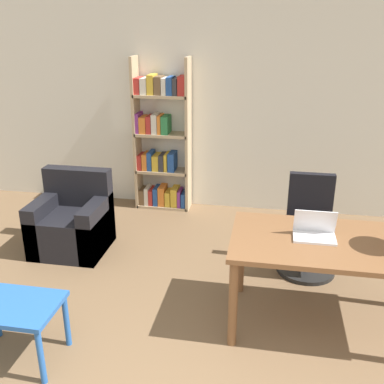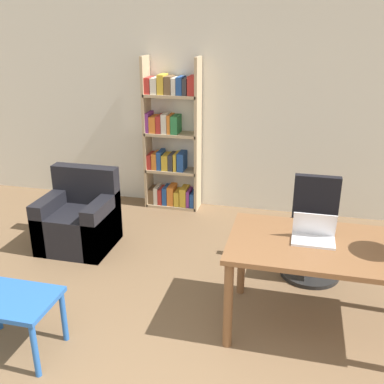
% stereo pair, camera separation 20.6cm
% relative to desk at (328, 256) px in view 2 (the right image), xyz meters
% --- Properties ---
extents(wall_back, '(8.00, 0.06, 2.70)m').
position_rel_desk_xyz_m(wall_back, '(-1.02, 2.41, 0.68)').
color(wall_back, silver).
rests_on(wall_back, ground_plane).
extents(desk, '(1.53, 0.87, 0.77)m').
position_rel_desk_xyz_m(desk, '(0.00, 0.00, 0.00)').
color(desk, brown).
rests_on(desk, ground_plane).
extents(laptop, '(0.32, 0.21, 0.22)m').
position_rel_desk_xyz_m(laptop, '(-0.12, 0.04, 0.15)').
color(laptop, silver).
rests_on(laptop, desk).
extents(office_chair, '(0.58, 0.58, 0.97)m').
position_rel_desk_xyz_m(office_chair, '(-0.08, 0.90, -0.25)').
color(office_chair, black).
rests_on(office_chair, ground_plane).
extents(side_table_blue, '(0.66, 0.47, 0.47)m').
position_rel_desk_xyz_m(side_table_blue, '(-2.25, -0.81, -0.27)').
color(side_table_blue, '#2356A3').
rests_on(side_table_blue, ground_plane).
extents(armchair, '(0.75, 0.69, 0.85)m').
position_rel_desk_xyz_m(armchair, '(-2.57, 0.88, -0.38)').
color(armchair, black).
rests_on(armchair, ground_plane).
extents(bookshelf, '(0.71, 0.28, 1.95)m').
position_rel_desk_xyz_m(bookshelf, '(-1.90, 2.22, 0.21)').
color(bookshelf, tan).
rests_on(bookshelf, ground_plane).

